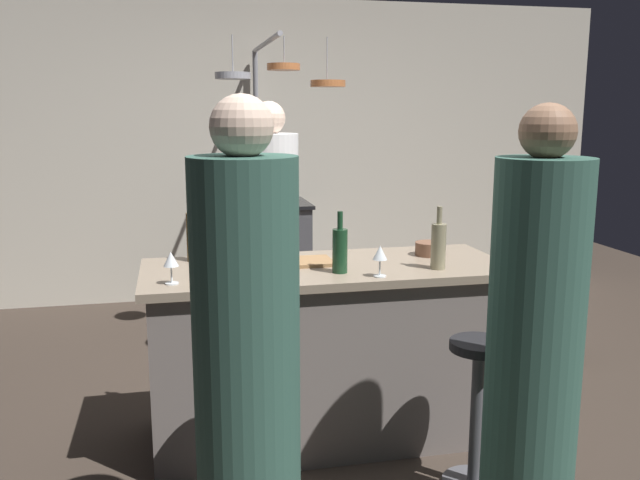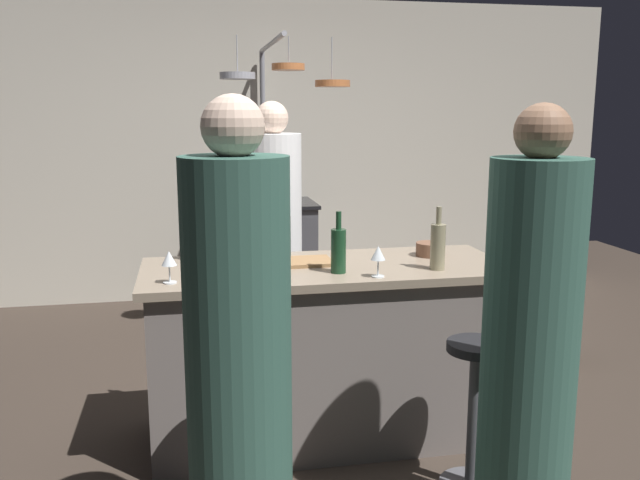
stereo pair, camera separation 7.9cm
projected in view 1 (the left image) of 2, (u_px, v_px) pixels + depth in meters
ground_plane at (326, 434)px, 3.49m from camera, size 9.00×9.00×0.00m
back_wall at (255, 151)px, 5.98m from camera, size 6.40×0.16×2.60m
kitchen_island at (326, 351)px, 3.41m from camera, size 1.80×0.72×0.90m
stove_range at (262, 254)px, 5.76m from camera, size 0.80×0.64×0.89m
chef at (270, 249)px, 4.25m from camera, size 0.36×0.36×1.71m
bar_stool_right at (477, 407)px, 2.94m from camera, size 0.28×0.28×0.68m
guest_right at (534, 346)px, 2.53m from camera, size 0.36×0.36×1.68m
bar_stool_left at (238, 432)px, 2.72m from camera, size 0.28×0.28×0.68m
guest_left at (247, 369)px, 2.28m from camera, size 0.36×0.36×1.71m
overhead_pot_rack at (271, 108)px, 5.04m from camera, size 0.89×1.37×2.17m
potted_plant at (545, 320)px, 4.43m from camera, size 0.36×0.36×0.52m
cutting_board at (300, 262)px, 3.36m from camera, size 0.32×0.22×0.02m
pepper_mill at (286, 236)px, 3.53m from camera, size 0.05×0.05×0.21m
wine_bottle_amber at (194, 236)px, 3.40m from camera, size 0.07×0.07×0.33m
wine_bottle_green at (340, 249)px, 3.16m from camera, size 0.07×0.07×0.29m
wine_bottle_white at (438, 245)px, 3.23m from camera, size 0.07×0.07×0.31m
wine_glass_near_left_guest at (171, 261)px, 2.95m from camera, size 0.07×0.07×0.15m
wine_glass_near_right_guest at (380, 254)px, 3.08m from camera, size 0.07×0.07×0.15m
mixing_bowl_blue at (227, 261)px, 3.27m from camera, size 0.19×0.19×0.06m
mixing_bowl_wooden at (430, 249)px, 3.55m from camera, size 0.15×0.15×0.07m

